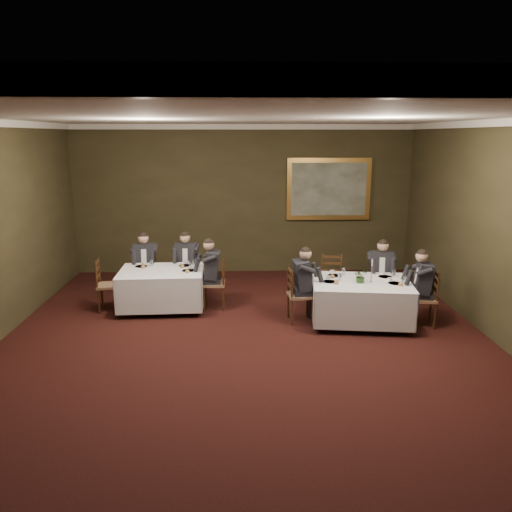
{
  "coord_description": "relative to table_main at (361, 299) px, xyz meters",
  "views": [
    {
      "loc": [
        -0.12,
        -6.85,
        3.25
      ],
      "look_at": [
        0.2,
        1.81,
        1.15
      ],
      "focal_mm": 35.0,
      "sensor_mm": 36.0,
      "label": 1
    }
  ],
  "objects": [
    {
      "name": "back_wall",
      "position": [
        -2.03,
        3.56,
        1.3
      ],
      "size": [
        8.0,
        0.1,
        3.5
      ],
      "primitive_type": "cube",
      "color": "#322D19",
      "rests_on": "ground"
    },
    {
      "name": "chair_sec_endleft",
      "position": [
        -4.62,
        0.85,
        -0.17
      ],
      "size": [
        0.47,
        0.49,
        1.0
      ],
      "rotation": [
        0.0,
        0.0,
        -1.45
      ],
      "color": "#835F43",
      "rests_on": "ground"
    },
    {
      "name": "crown_molding",
      "position": [
        -2.03,
        -1.44,
        2.99
      ],
      "size": [
        8.0,
        10.0,
        0.12
      ],
      "color": "white",
      "rests_on": "back_wall"
    },
    {
      "name": "place_setting_table_second",
      "position": [
        -4.0,
        1.23,
        0.35
      ],
      "size": [
        0.33,
        0.31,
        0.14
      ],
      "color": "white",
      "rests_on": "table_second"
    },
    {
      "name": "ground",
      "position": [
        -2.03,
        -1.44,
        -0.45
      ],
      "size": [
        10.0,
        10.0,
        0.0
      ],
      "primitive_type": "plane",
      "color": "black",
      "rests_on": "ground"
    },
    {
      "name": "diner_sec_backleft",
      "position": [
        -4.07,
        1.67,
        0.06
      ],
      "size": [
        0.44,
        0.51,
        1.35
      ],
      "rotation": [
        0.0,
        0.0,
        3.21
      ],
      "color": "black",
      "rests_on": "chair_sec_backleft"
    },
    {
      "name": "chair_main_endright",
      "position": [
        1.07,
        -0.13,
        -0.17
      ],
      "size": [
        0.49,
        0.5,
        1.0
      ],
      "rotation": [
        0.0,
        0.0,
        1.4
      ],
      "color": "#835F43",
      "rests_on": "ground"
    },
    {
      "name": "chair_sec_endright",
      "position": [
        -2.62,
        0.91,
        -0.17
      ],
      "size": [
        0.42,
        0.44,
        1.0
      ],
      "rotation": [
        0.0,
        0.0,
        1.56
      ],
      "color": "#835F43",
      "rests_on": "ground"
    },
    {
      "name": "diner_sec_endright",
      "position": [
        -2.63,
        0.91,
        0.06
      ],
      "size": [
        0.48,
        0.42,
        1.35
      ],
      "rotation": [
        0.0,
        0.0,
        1.56
      ],
      "color": "black",
      "rests_on": "chair_sec_endright"
    },
    {
      "name": "painting",
      "position": [
        0.0,
        3.5,
        1.56
      ],
      "size": [
        1.99,
        0.09,
        1.46
      ],
      "color": "#E6A954",
      "rests_on": "back_wall"
    },
    {
      "name": "diner_sec_backright",
      "position": [
        -3.22,
        1.7,
        0.06
      ],
      "size": [
        0.45,
        0.52,
        1.35
      ],
      "rotation": [
        0.0,
        0.0,
        3.04
      ],
      "color": "black",
      "rests_on": "chair_sec_backright"
    },
    {
      "name": "ceiling",
      "position": [
        -2.03,
        -1.44,
        3.05
      ],
      "size": [
        8.0,
        10.0,
        0.1
      ],
      "primitive_type": "cube",
      "color": "silver",
      "rests_on": "back_wall"
    },
    {
      "name": "chair_main_backleft",
      "position": [
        -0.35,
        0.93,
        -0.17
      ],
      "size": [
        0.49,
        0.47,
        1.0
      ],
      "rotation": [
        0.0,
        0.0,
        3.01
      ],
      "color": "#835F43",
      "rests_on": "ground"
    },
    {
      "name": "candlestick",
      "position": [
        0.15,
        -0.03,
        0.47
      ],
      "size": [
        0.06,
        0.06,
        0.42
      ],
      "color": "#AA7934",
      "rests_on": "table_main"
    },
    {
      "name": "chair_sec_backright",
      "position": [
        -3.22,
        1.71,
        -0.17
      ],
      "size": [
        0.48,
        0.46,
        1.0
      ],
      "rotation": [
        0.0,
        0.0,
        3.04
      ],
      "color": "#835F43",
      "rests_on": "ground"
    },
    {
      "name": "table_second",
      "position": [
        -3.62,
        0.88,
        -0.0
      ],
      "size": [
        1.62,
        1.26,
        0.67
      ],
      "rotation": [
        0.0,
        0.0,
        0.03
      ],
      "color": "black",
      "rests_on": "ground"
    },
    {
      "name": "centerpiece",
      "position": [
        -0.04,
        -0.06,
        0.45
      ],
      "size": [
        0.29,
        0.27,
        0.26
      ],
      "primitive_type": "imported",
      "rotation": [
        0.0,
        0.0,
        0.36
      ],
      "color": "#2D5926",
      "rests_on": "table_main"
    },
    {
      "name": "table_main",
      "position": [
        0.0,
        0.0,
        0.0
      ],
      "size": [
        1.86,
        1.5,
        0.67
      ],
      "rotation": [
        0.0,
        0.0,
        -0.12
      ],
      "color": "black",
      "rests_on": "ground"
    },
    {
      "name": "diner_main_backright",
      "position": [
        0.56,
        0.8,
        0.06
      ],
      "size": [
        0.47,
        0.54,
        1.35
      ],
      "rotation": [
        0.0,
        0.0,
        2.98
      ],
      "color": "black",
      "rests_on": "chair_main_backright"
    },
    {
      "name": "diner_main_endleft",
      "position": [
        -1.06,
        0.13,
        0.06
      ],
      "size": [
        0.51,
        0.45,
        1.35
      ],
      "rotation": [
        0.0,
        0.0,
        -1.48
      ],
      "color": "black",
      "rests_on": "chair_main_endleft"
    },
    {
      "name": "diner_main_endright",
      "position": [
        1.06,
        -0.13,
        0.06
      ],
      "size": [
        0.54,
        0.47,
        1.35
      ],
      "rotation": [
        0.0,
        0.0,
        1.4
      ],
      "color": "black",
      "rests_on": "chair_main_endright"
    },
    {
      "name": "chair_main_backright",
      "position": [
        0.56,
        0.81,
        -0.17
      ],
      "size": [
        0.5,
        0.48,
        1.0
      ],
      "rotation": [
        0.0,
        0.0,
        2.98
      ],
      "color": "#835F43",
      "rests_on": "ground"
    },
    {
      "name": "place_setting_table_main",
      "position": [
        -0.36,
        0.44,
        0.35
      ],
      "size": [
        0.33,
        0.31,
        0.14
      ],
      "color": "white",
      "rests_on": "table_main"
    },
    {
      "name": "chair_main_endleft",
      "position": [
        -1.07,
        0.13,
        -0.17
      ],
      "size": [
        0.46,
        0.48,
        1.0
      ],
      "rotation": [
        0.0,
        0.0,
        -1.48
      ],
      "color": "#835F43",
      "rests_on": "ground"
    },
    {
      "name": "front_wall",
      "position": [
        -2.03,
        -6.44,
        1.3
      ],
      "size": [
        8.0,
        0.1,
        3.5
      ],
      "primitive_type": "cube",
      "color": "#322D19",
      "rests_on": "ground"
    },
    {
      "name": "chair_sec_backleft",
      "position": [
        -4.07,
        1.68,
        -0.17
      ],
      "size": [
        0.47,
        0.45,
        1.0
      ],
      "rotation": [
        0.0,
        0.0,
        3.21
      ],
      "color": "#835F43",
      "rests_on": "ground"
    }
  ]
}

